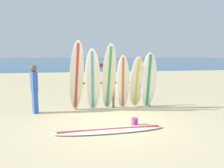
% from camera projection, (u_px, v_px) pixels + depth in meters
% --- Properties ---
extents(ground_plane, '(120.00, 120.00, 0.00)m').
position_uv_depth(ground_plane, '(112.00, 124.00, 6.25)').
color(ground_plane, beige).
extents(ocean_water, '(120.00, 80.00, 0.01)m').
position_uv_depth(ocean_water, '(77.00, 61.00, 62.84)').
color(ocean_water, '#1E5984').
rests_on(ocean_water, ground).
extents(surfboard_rack, '(2.87, 0.09, 1.09)m').
position_uv_depth(surfboard_rack, '(113.00, 89.00, 8.07)').
color(surfboard_rack, olive).
rests_on(surfboard_rack, ground).
extents(surfboard_leaning_far_left, '(0.63, 0.91, 2.43)m').
position_uv_depth(surfboard_leaning_far_left, '(77.00, 77.00, 7.38)').
color(surfboard_leaning_far_left, beige).
rests_on(surfboard_leaning_far_left, ground).
extents(surfboard_leaning_left, '(0.59, 0.62, 2.17)m').
position_uv_depth(surfboard_leaning_left, '(93.00, 80.00, 7.57)').
color(surfboard_leaning_left, silver).
rests_on(surfboard_leaning_left, ground).
extents(surfboard_leaning_center_left, '(0.49, 0.90, 2.34)m').
position_uv_depth(surfboard_leaning_center_left, '(109.00, 78.00, 7.58)').
color(surfboard_leaning_center_left, beige).
rests_on(surfboard_leaning_center_left, ground).
extents(surfboard_leaning_center, '(0.58, 0.70, 1.96)m').
position_uv_depth(surfboard_leaning_center, '(123.00, 82.00, 7.82)').
color(surfboard_leaning_center, silver).
rests_on(surfboard_leaning_center, ground).
extents(surfboard_leaning_center_right, '(0.57, 0.79, 1.92)m').
position_uv_depth(surfboard_leaning_center_right, '(137.00, 82.00, 7.93)').
color(surfboard_leaning_center_right, silver).
rests_on(surfboard_leaning_center_right, ground).
extents(surfboard_leaning_right, '(0.61, 0.58, 2.05)m').
position_uv_depth(surfboard_leaning_right, '(148.00, 81.00, 7.89)').
color(surfboard_leaning_right, white).
rests_on(surfboard_leaning_right, ground).
extents(surfboard_lying_on_sand, '(2.90, 0.59, 0.08)m').
position_uv_depth(surfboard_lying_on_sand, '(110.00, 130.00, 5.66)').
color(surfboard_lying_on_sand, white).
rests_on(surfboard_lying_on_sand, ground).
extents(beachgoer_standing, '(0.27, 0.31, 1.62)m').
position_uv_depth(beachgoer_standing, '(34.00, 87.00, 7.29)').
color(beachgoer_standing, '#3359B2').
rests_on(beachgoer_standing, ground).
extents(small_boat_offshore, '(2.93, 1.59, 0.71)m').
position_uv_depth(small_boat_offshore, '(104.00, 64.00, 36.35)').
color(small_boat_offshore, '#B22D28').
rests_on(small_boat_offshore, ocean_water).
extents(sand_bucket, '(0.18, 0.18, 0.20)m').
position_uv_depth(sand_bucket, '(135.00, 122.00, 6.16)').
color(sand_bucket, '#A53F8C').
rests_on(sand_bucket, ground).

